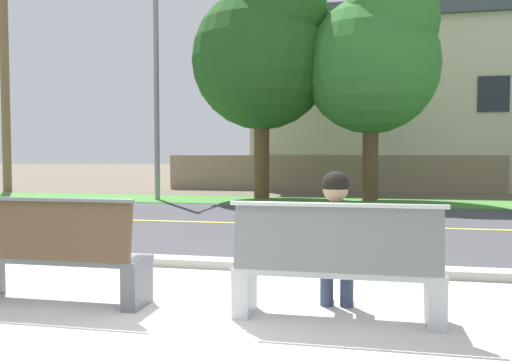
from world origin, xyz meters
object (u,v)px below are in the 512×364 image
(shade_tree_left, at_px, (376,55))
(palm_tree_tall, at_px, (3,2))
(bench_right, at_px, (336,269))
(streetlamp, at_px, (159,64))
(shade_tree_far_left, at_px, (266,49))
(bench_left, at_px, (54,257))
(seated_person_grey, at_px, (336,238))

(shade_tree_left, distance_m, palm_tree_tall, 14.12)
(bench_right, bearing_deg, streetlamp, 118.48)
(shade_tree_far_left, relative_size, shade_tree_left, 1.08)
(bench_left, bearing_deg, shade_tree_left, 75.25)
(shade_tree_left, bearing_deg, bench_right, -92.72)
(bench_left, distance_m, shade_tree_left, 12.92)
(bench_right, distance_m, seated_person_grey, 0.28)
(bench_right, xyz_separation_m, streetlamp, (-6.06, 11.17, 3.78))
(bench_right, bearing_deg, shade_tree_far_left, 103.24)
(bench_right, distance_m, shade_tree_far_left, 13.01)
(shade_tree_far_left, xyz_separation_m, palm_tree_tall, (-10.38, 1.44, 2.45))
(bench_left, relative_size, streetlamp, 0.23)
(seated_person_grey, bearing_deg, streetlamp, 118.79)
(bench_right, height_order, streetlamp, streetlamp)
(bench_right, distance_m, streetlamp, 13.26)
(seated_person_grey, height_order, palm_tree_tall, palm_tree_tall)
(shade_tree_left, bearing_deg, streetlamp, -173.78)
(bench_left, xyz_separation_m, bench_right, (2.57, 0.00, 0.00))
(palm_tree_tall, bearing_deg, seated_person_grey, -45.12)
(palm_tree_tall, bearing_deg, shade_tree_left, -6.22)
(bench_right, height_order, palm_tree_tall, palm_tree_tall)
(shade_tree_far_left, height_order, shade_tree_left, shade_tree_far_left)
(streetlamp, distance_m, palm_tree_tall, 8.03)
(bench_right, distance_m, shade_tree_left, 12.54)
(bench_left, relative_size, seated_person_grey, 1.37)
(seated_person_grey, xyz_separation_m, shade_tree_left, (0.58, 11.73, 3.71))
(streetlamp, bearing_deg, palm_tree_tall, 162.68)
(bench_right, xyz_separation_m, seated_person_grey, (-0.01, 0.17, 0.23))
(bench_left, height_order, streetlamp, streetlamp)
(seated_person_grey, distance_m, streetlamp, 13.05)
(streetlamp, height_order, palm_tree_tall, palm_tree_tall)
(bench_right, relative_size, shade_tree_left, 0.25)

